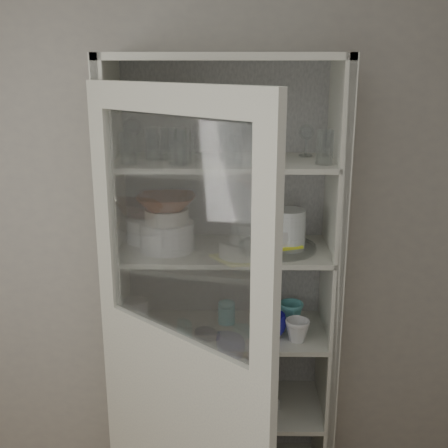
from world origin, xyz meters
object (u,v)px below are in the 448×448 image
at_px(goblet_0, 133,135).
at_px(goblet_2, 243,136).
at_px(tin_box, 257,399).
at_px(teal_jar, 227,313).
at_px(cream_dish, 211,399).
at_px(pantry_cabinet, 224,307).
at_px(grey_bowl_stack, 289,229).
at_px(terracotta_bowl, 166,202).
at_px(glass_platter, 277,247).
at_px(mug_teal, 291,313).
at_px(plate_stack_front, 167,236).
at_px(mug_blue, 271,325).
at_px(measuring_cups, 205,334).
at_px(white_canister, 137,314).
at_px(mug_white, 297,331).
at_px(yellow_trivet, 277,244).
at_px(plate_stack_back, 150,229).
at_px(cream_bowl, 167,216).
at_px(white_ramekin, 277,235).
at_px(goblet_1, 225,136).
at_px(goblet_3, 306,139).
at_px(cupboard_door, 179,388).

height_order(goblet_0, goblet_2, goblet_2).
xyz_separation_m(goblet_2, tin_box, (0.08, -0.10, -1.26)).
xyz_separation_m(teal_jar, cream_dish, (-0.08, -0.08, -0.42)).
bearing_deg(pantry_cabinet, tin_box, -24.87).
bearing_deg(grey_bowl_stack, terracotta_bowl, -178.14).
height_order(glass_platter, tin_box, glass_platter).
distance_m(goblet_0, mug_teal, 1.11).
bearing_deg(terracotta_bowl, cream_dish, 2.08).
xyz_separation_m(plate_stack_front, mug_blue, (0.47, -0.05, -0.41)).
bearing_deg(goblet_2, goblet_0, 176.34).
height_order(plate_stack_front, measuring_cups, plate_stack_front).
bearing_deg(white_canister, mug_white, -9.84).
height_order(glass_platter, yellow_trivet, yellow_trivet).
distance_m(goblet_0, terracotta_bowl, 0.35).
xyz_separation_m(grey_bowl_stack, mug_white, (0.04, -0.11, -0.44)).
bearing_deg(plate_stack_back, teal_jar, -5.42).
height_order(glass_platter, white_canister, glass_platter).
bearing_deg(mug_white, grey_bowl_stack, 116.11).
relative_size(cream_bowl, measuring_cups, 2.07).
bearing_deg(goblet_2, mug_teal, -6.98).
bearing_deg(white_ramekin, pantry_cabinet, 160.67).
xyz_separation_m(goblet_1, goblet_3, (0.36, -0.00, -0.01)).
height_order(goblet_0, measuring_cups, goblet_0).
relative_size(goblet_0, goblet_2, 0.99).
bearing_deg(cream_dish, cupboard_door, -101.21).
relative_size(white_ramekin, measuring_cups, 1.61).
bearing_deg(mug_teal, white_canister, 172.71).
relative_size(cupboard_door, measuring_cups, 21.64).
distance_m(terracotta_bowl, mug_white, 0.82).
xyz_separation_m(plate_stack_front, white_ramekin, (0.49, 0.01, 0.00)).
relative_size(terracotta_bowl, grey_bowl_stack, 1.41).
relative_size(goblet_3, grey_bowl_stack, 0.85).
height_order(goblet_1, cream_bowl, goblet_1).
height_order(yellow_trivet, mug_white, yellow_trivet).
distance_m(pantry_cabinet, white_ramekin, 0.46).
relative_size(goblet_1, grey_bowl_stack, 0.97).
bearing_deg(white_canister, plate_stack_front, -12.68).
bearing_deg(goblet_1, plate_stack_front, -155.64).
bearing_deg(tin_box, grey_bowl_stack, 1.12).
relative_size(white_ramekin, white_canister, 1.09).
distance_m(goblet_1, white_ramekin, 0.50).
relative_size(pantry_cabinet, cream_dish, 10.17).
bearing_deg(glass_platter, goblet_2, 146.32).
bearing_deg(mug_white, teal_jar, 155.82).
bearing_deg(mug_teal, mug_blue, -139.69).
distance_m(goblet_1, goblet_3, 0.36).
bearing_deg(cream_dish, goblet_0, 158.69).
bearing_deg(goblet_1, yellow_trivet, -25.00).
bearing_deg(mug_white, yellow_trivet, 138.06).
height_order(terracotta_bowl, white_canister, terracotta_bowl).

